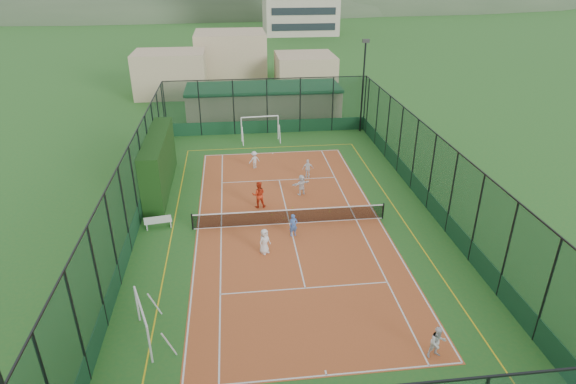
# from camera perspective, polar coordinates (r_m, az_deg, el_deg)

# --- Properties ---
(ground) EXTENTS (300.00, 300.00, 0.00)m
(ground) POSITION_cam_1_polar(r_m,az_deg,el_deg) (29.20, 0.20, -3.77)
(ground) COLOR #226526
(ground) RESTS_ON ground
(court_slab) EXTENTS (11.17, 23.97, 0.01)m
(court_slab) POSITION_cam_1_polar(r_m,az_deg,el_deg) (29.19, 0.20, -3.76)
(court_slab) COLOR #A75225
(court_slab) RESTS_ON ground
(tennis_net) EXTENTS (11.67, 0.12, 1.06)m
(tennis_net) POSITION_cam_1_polar(r_m,az_deg,el_deg) (28.94, 0.20, -2.86)
(tennis_net) COLOR black
(tennis_net) RESTS_ON ground
(perimeter_fence) EXTENTS (18.12, 34.12, 5.00)m
(perimeter_fence) POSITION_cam_1_polar(r_m,az_deg,el_deg) (28.04, 0.20, 0.67)
(perimeter_fence) COLOR black
(perimeter_fence) RESTS_ON ground
(floodlight_ne) EXTENTS (0.60, 0.26, 8.25)m
(floodlight_ne) POSITION_cam_1_polar(r_m,az_deg,el_deg) (44.59, 8.85, 12.22)
(floodlight_ne) COLOR black
(floodlight_ne) RESTS_ON ground
(clubhouse) EXTENTS (15.20, 7.20, 3.15)m
(clubhouse) POSITION_cam_1_polar(r_m,az_deg,el_deg) (49.00, -2.93, 10.64)
(clubhouse) COLOR tan
(clubhouse) RESTS_ON ground
(distant_hills) EXTENTS (200.00, 60.00, 24.00)m
(distant_hills) POSITION_cam_1_polar(r_m,az_deg,el_deg) (175.80, -6.08, 21.07)
(distant_hills) COLOR #384C33
(distant_hills) RESTS_ON ground
(hedge_left) EXTENTS (1.29, 8.63, 3.77)m
(hedge_left) POSITION_cam_1_polar(r_m,az_deg,el_deg) (34.18, -15.05, 3.41)
(hedge_left) COLOR black
(hedge_left) RESTS_ON ground
(white_bench) EXTENTS (1.62, 0.66, 0.89)m
(white_bench) POSITION_cam_1_polar(r_m,az_deg,el_deg) (29.57, -15.11, -3.36)
(white_bench) COLOR white
(white_bench) RESTS_ON ground
(futsal_goal_near) EXTENTS (2.95, 1.70, 1.83)m
(futsal_goal_near) POSITION_cam_1_polar(r_m,az_deg,el_deg) (21.42, -16.81, -14.65)
(futsal_goal_near) COLOR white
(futsal_goal_near) RESTS_ON ground
(futsal_goal_far) EXTENTS (3.40, 1.20, 2.15)m
(futsal_goal_far) POSITION_cam_1_polar(r_m,az_deg,el_deg) (42.49, -3.34, 7.52)
(futsal_goal_far) COLOR white
(futsal_goal_far) RESTS_ON ground
(child_near_left) EXTENTS (0.85, 0.81, 1.46)m
(child_near_left) POSITION_cam_1_polar(r_m,az_deg,el_deg) (26.07, -2.80, -5.87)
(child_near_left) COLOR white
(child_near_left) RESTS_ON court_slab
(child_near_mid) EXTENTS (0.56, 0.43, 1.36)m
(child_near_mid) POSITION_cam_1_polar(r_m,az_deg,el_deg) (27.64, 0.64, -3.96)
(child_near_mid) COLOR #446FC2
(child_near_mid) RESTS_ON court_slab
(child_near_right) EXTENTS (0.76, 0.62, 1.44)m
(child_near_right) POSITION_cam_1_polar(r_m,az_deg,el_deg) (20.88, 17.31, -16.65)
(child_near_right) COLOR silver
(child_near_right) RESTS_ON court_slab
(child_far_left) EXTENTS (1.00, 0.81, 1.35)m
(child_far_left) POSITION_cam_1_polar(r_m,az_deg,el_deg) (36.74, -4.02, 3.84)
(child_far_left) COLOR silver
(child_far_left) RESTS_ON court_slab
(child_far_right) EXTENTS (0.85, 0.43, 1.40)m
(child_far_right) POSITION_cam_1_polar(r_m,az_deg,el_deg) (35.03, 2.36, 2.78)
(child_far_right) COLOR white
(child_far_right) RESTS_ON court_slab
(child_far_back) EXTENTS (1.38, 0.92, 1.43)m
(child_far_back) POSITION_cam_1_polar(r_m,az_deg,el_deg) (32.45, 1.61, 0.86)
(child_far_back) COLOR white
(child_far_back) RESTS_ON court_slab
(coach) EXTENTS (0.87, 0.68, 1.77)m
(coach) POSITION_cam_1_polar(r_m,az_deg,el_deg) (30.75, -3.50, -0.31)
(coach) COLOR red
(coach) RESTS_ON court_slab
(tennis_balls) EXTENTS (5.40, 1.44, 0.07)m
(tennis_balls) POSITION_cam_1_polar(r_m,az_deg,el_deg) (30.37, 0.56, -2.43)
(tennis_balls) COLOR #CCE033
(tennis_balls) RESTS_ON court_slab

